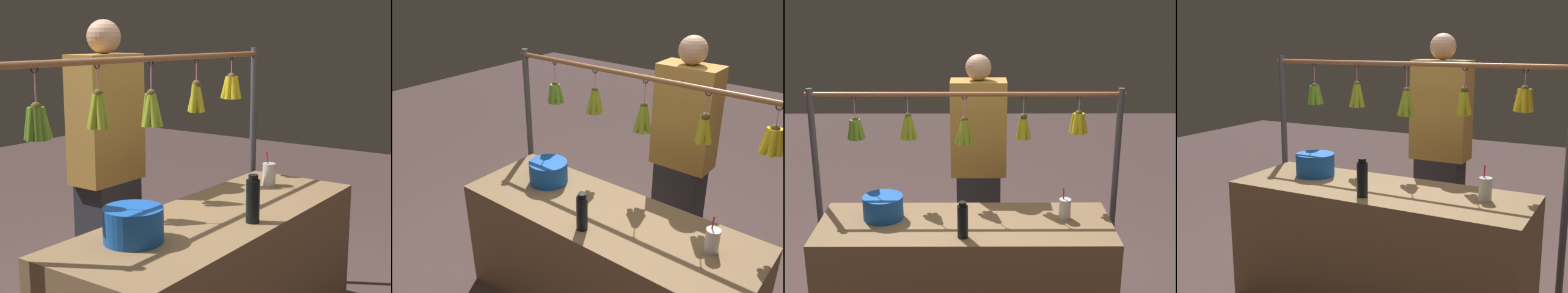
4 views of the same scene
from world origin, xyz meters
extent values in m
cube|color=olive|center=(0.00, 0.00, 0.40)|extent=(1.89, 0.65, 0.81)
cylinder|color=#4C4C51|center=(1.05, -0.41, 0.80)|extent=(0.04, 0.04, 1.60)
cylinder|color=#9E6038|center=(0.00, -0.41, 1.56)|extent=(2.16, 0.03, 0.03)
torus|color=black|center=(-0.77, -0.41, 1.54)|extent=(0.04, 0.02, 0.04)
cylinder|color=pink|center=(-0.77, -0.41, 1.48)|extent=(0.01, 0.01, 0.12)
sphere|color=brown|center=(-0.77, -0.41, 1.43)|extent=(0.05, 0.05, 0.05)
cylinder|color=yellow|center=(-0.74, -0.41, 1.36)|extent=(0.06, 0.04, 0.14)
cylinder|color=yellow|center=(-0.75, -0.38, 1.36)|extent=(0.06, 0.06, 0.15)
cylinder|color=yellow|center=(-0.78, -0.38, 1.36)|extent=(0.05, 0.06, 0.14)
cylinder|color=yellow|center=(-0.80, -0.40, 1.36)|extent=(0.07, 0.05, 0.15)
cylinder|color=yellow|center=(-0.80, -0.42, 1.36)|extent=(0.06, 0.05, 0.14)
cylinder|color=yellow|center=(-0.78, -0.44, 1.36)|extent=(0.04, 0.06, 0.14)
cylinder|color=yellow|center=(-0.75, -0.44, 1.36)|extent=(0.06, 0.06, 0.15)
torus|color=black|center=(-0.39, -0.41, 1.54)|extent=(0.04, 0.01, 0.04)
cylinder|color=pink|center=(-0.39, -0.41, 1.47)|extent=(0.01, 0.01, 0.14)
sphere|color=brown|center=(-0.39, -0.41, 1.40)|extent=(0.05, 0.05, 0.05)
cylinder|color=gold|center=(-0.37, -0.41, 1.32)|extent=(0.06, 0.04, 0.17)
cylinder|color=gold|center=(-0.39, -0.39, 1.32)|extent=(0.04, 0.08, 0.17)
cylinder|color=gold|center=(-0.41, -0.41, 1.32)|extent=(0.07, 0.04, 0.17)
cylinder|color=gold|center=(-0.39, -0.43, 1.32)|extent=(0.04, 0.08, 0.17)
torus|color=black|center=(0.01, -0.41, 1.54)|extent=(0.04, 0.01, 0.04)
cylinder|color=pink|center=(0.01, -0.41, 1.46)|extent=(0.01, 0.01, 0.16)
sphere|color=brown|center=(0.01, -0.41, 1.38)|extent=(0.05, 0.05, 0.05)
cylinder|color=#96AF27|center=(0.03, -0.41, 1.30)|extent=(0.08, 0.04, 0.18)
cylinder|color=#96AF27|center=(0.02, -0.39, 1.30)|extent=(0.06, 0.07, 0.18)
cylinder|color=#96AF27|center=(0.00, -0.38, 1.30)|extent=(0.05, 0.07, 0.18)
cylinder|color=#96AF27|center=(-0.02, -0.41, 1.30)|extent=(0.07, 0.04, 0.18)
cylinder|color=#96AF27|center=(0.00, -0.43, 1.30)|extent=(0.05, 0.07, 0.18)
cylinder|color=#96AF27|center=(0.02, -0.43, 1.30)|extent=(0.05, 0.06, 0.18)
torus|color=black|center=(0.39, -0.41, 1.54)|extent=(0.04, 0.01, 0.04)
cylinder|color=pink|center=(0.39, -0.41, 1.48)|extent=(0.01, 0.01, 0.13)
sphere|color=brown|center=(0.39, -0.41, 1.41)|extent=(0.05, 0.05, 0.05)
cylinder|color=#9CB127|center=(0.42, -0.41, 1.33)|extent=(0.07, 0.04, 0.17)
cylinder|color=#9CB127|center=(0.41, -0.39, 1.33)|extent=(0.06, 0.07, 0.17)
cylinder|color=#9CB127|center=(0.38, -0.38, 1.33)|extent=(0.05, 0.06, 0.17)
cylinder|color=#9CB127|center=(0.37, -0.41, 1.33)|extent=(0.07, 0.04, 0.17)
cylinder|color=#9CB127|center=(0.38, -0.43, 1.33)|extent=(0.05, 0.07, 0.17)
cylinder|color=#9CB127|center=(0.40, -0.43, 1.33)|extent=(0.05, 0.06, 0.17)
torus|color=black|center=(0.75, -0.41, 1.54)|extent=(0.04, 0.01, 0.04)
cylinder|color=pink|center=(0.75, -0.41, 1.46)|extent=(0.01, 0.01, 0.16)
sphere|color=brown|center=(0.75, -0.41, 1.38)|extent=(0.05, 0.05, 0.05)
cylinder|color=#6BA12C|center=(0.78, -0.40, 1.32)|extent=(0.06, 0.04, 0.14)
cylinder|color=#6BA12C|center=(0.77, -0.38, 1.32)|extent=(0.05, 0.05, 0.14)
cylinder|color=#6BA12C|center=(0.75, -0.38, 1.32)|extent=(0.04, 0.05, 0.14)
cylinder|color=#6BA12C|center=(0.72, -0.40, 1.32)|extent=(0.07, 0.05, 0.15)
cylinder|color=#6BA12C|center=(0.73, -0.42, 1.32)|extent=(0.06, 0.05, 0.15)
cylinder|color=#6BA12C|center=(0.75, -0.44, 1.32)|extent=(0.04, 0.06, 0.14)
cylinder|color=#6BA12C|center=(0.77, -0.44, 1.32)|extent=(0.05, 0.05, 0.14)
cylinder|color=black|center=(0.01, 0.20, 0.91)|extent=(0.07, 0.07, 0.21)
cylinder|color=black|center=(0.01, 0.20, 1.03)|extent=(0.05, 0.05, 0.02)
cylinder|color=blue|center=(0.54, -0.08, 0.88)|extent=(0.26, 0.26, 0.15)
cylinder|color=silver|center=(-0.65, -0.07, 0.87)|extent=(0.08, 0.08, 0.13)
cylinder|color=red|center=(-0.64, -0.07, 0.91)|extent=(0.01, 0.03, 0.21)
cube|color=#2D2D38|center=(-0.09, -0.83, 0.42)|extent=(0.34, 0.23, 0.84)
cube|color=#BF8C3F|center=(-0.09, -0.83, 1.21)|extent=(0.42, 0.23, 0.74)
sphere|color=tan|center=(-0.09, -0.83, 1.67)|extent=(0.19, 0.19, 0.19)
camera|label=1|loc=(2.34, 1.53, 1.68)|focal=54.06mm
camera|label=2|loc=(-1.26, 1.75, 2.24)|focal=38.80mm
camera|label=3|loc=(-0.08, 3.35, 2.39)|focal=52.41mm
camera|label=4|loc=(-1.41, 2.74, 1.71)|focal=47.07mm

